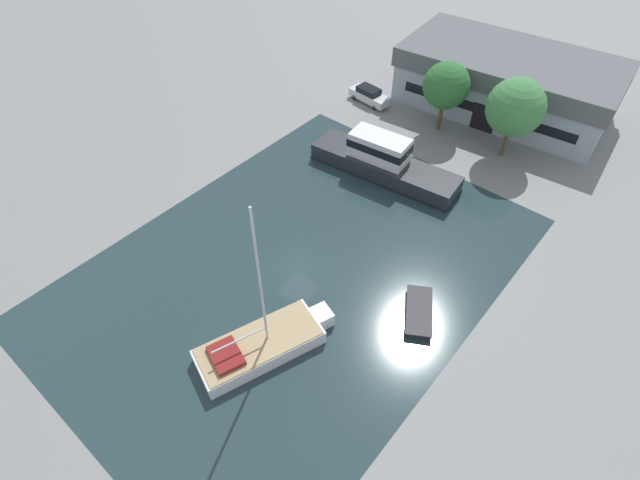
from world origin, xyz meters
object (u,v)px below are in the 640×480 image
(quay_tree_by_water, at_px, (516,108))
(sailboat_moored, at_px, (262,344))
(parked_car, at_px, (369,95))
(small_dinghy, at_px, (419,312))
(warehouse_building, at_px, (507,81))
(quay_tree_near_building, at_px, (446,86))
(motor_cruiser, at_px, (383,161))

(quay_tree_by_water, xyz_separation_m, sailboat_moored, (-2.09, -29.97, -4.41))
(parked_car, distance_m, small_dinghy, 28.41)
(warehouse_building, bearing_deg, quay_tree_near_building, -115.42)
(quay_tree_near_building, xyz_separation_m, sailboat_moored, (4.81, -29.93, -4.13))
(warehouse_building, distance_m, quay_tree_by_water, 9.12)
(quay_tree_by_water, bearing_deg, quay_tree_near_building, -179.68)
(quay_tree_near_building, relative_size, motor_cruiser, 0.50)
(warehouse_building, bearing_deg, parked_car, -149.72)
(motor_cruiser, xyz_separation_m, small_dinghy, (11.12, -11.25, -1.09))
(warehouse_building, xyz_separation_m, quay_tree_by_water, (4.03, -7.92, 2.08))
(quay_tree_near_building, bearing_deg, motor_cruiser, -90.75)
(parked_car, height_order, sailboat_moored, sailboat_moored)
(quay_tree_by_water, xyz_separation_m, small_dinghy, (4.10, -20.96, -4.81))
(parked_car, bearing_deg, quay_tree_by_water, 97.13)
(sailboat_moored, bearing_deg, motor_cruiser, 122.92)
(warehouse_building, distance_m, parked_car, 14.21)
(warehouse_building, xyz_separation_m, quay_tree_near_building, (-2.87, -7.96, 1.79))
(warehouse_building, relative_size, motor_cruiser, 1.58)
(parked_car, xyz_separation_m, motor_cruiser, (8.38, -9.40, 0.53))
(quay_tree_near_building, distance_m, motor_cruiser, 10.27)
(quay_tree_near_building, distance_m, small_dinghy, 24.06)
(motor_cruiser, bearing_deg, quay_tree_by_water, -42.35)
(warehouse_building, distance_m, motor_cruiser, 17.96)
(sailboat_moored, bearing_deg, warehouse_building, 112.16)
(sailboat_moored, distance_m, small_dinghy, 10.94)
(quay_tree_near_building, height_order, parked_car, quay_tree_near_building)
(parked_car, bearing_deg, motor_cruiser, 47.67)
(quay_tree_by_water, bearing_deg, sailboat_moored, -93.99)
(parked_car, height_order, small_dinghy, parked_car)
(warehouse_building, distance_m, sailboat_moored, 38.01)
(warehouse_building, height_order, quay_tree_by_water, quay_tree_by_water)
(quay_tree_by_water, bearing_deg, parked_car, -178.84)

